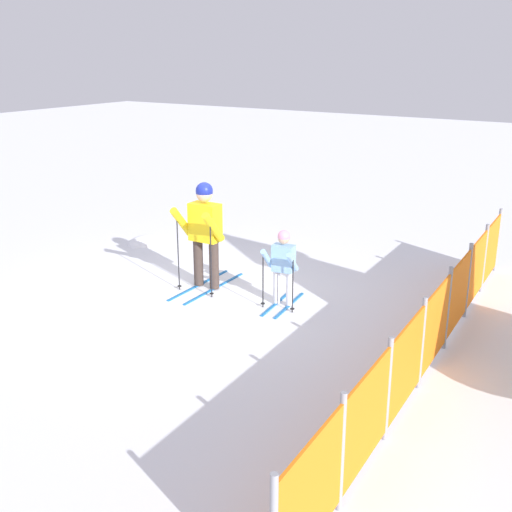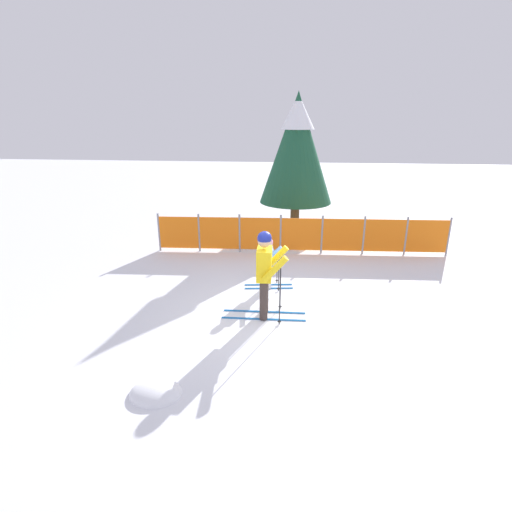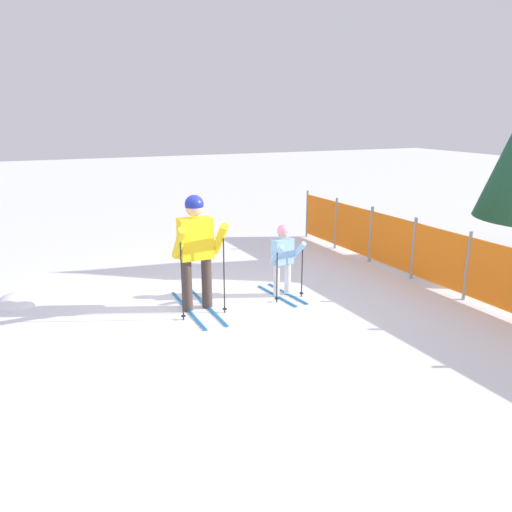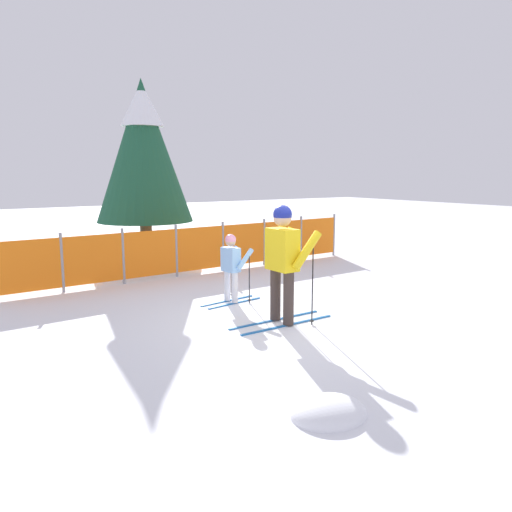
% 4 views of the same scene
% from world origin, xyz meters
% --- Properties ---
extents(ground_plane, '(60.00, 60.00, 0.00)m').
position_xyz_m(ground_plane, '(0.00, 0.00, 0.00)').
color(ground_plane, white).
extents(skier_adult, '(1.75, 0.78, 1.84)m').
position_xyz_m(skier_adult, '(-0.19, 0.05, 1.10)').
color(skier_adult, '#1966B2').
rests_on(skier_adult, ground_plane).
extents(skier_child, '(1.20, 0.58, 1.25)m').
position_xyz_m(skier_child, '(-0.21, 1.57, 0.73)').
color(skier_child, '#1966B2').
rests_on(skier_child, ground_plane).
extents(safety_fence, '(8.79, 0.51, 1.18)m').
position_xyz_m(safety_fence, '(0.55, 4.26, 0.59)').
color(safety_fence, gray).
rests_on(safety_fence, ground_plane).
extents(conifer_far, '(2.58, 2.58, 4.79)m').
position_xyz_m(conifer_far, '(0.31, 7.05, 2.96)').
color(conifer_far, '#4C3823').
rests_on(conifer_far, ground_plane).
extents(snow_mound, '(0.80, 0.68, 0.32)m').
position_xyz_m(snow_mound, '(-1.62, -2.62, 0.00)').
color(snow_mound, white).
rests_on(snow_mound, ground_plane).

